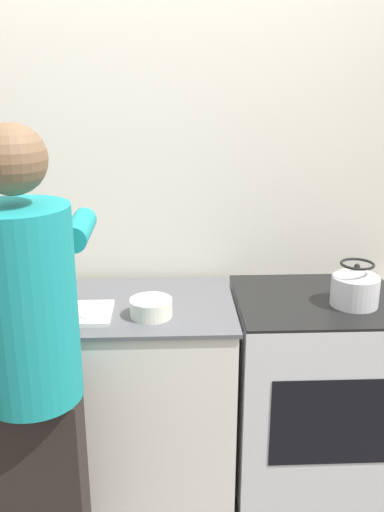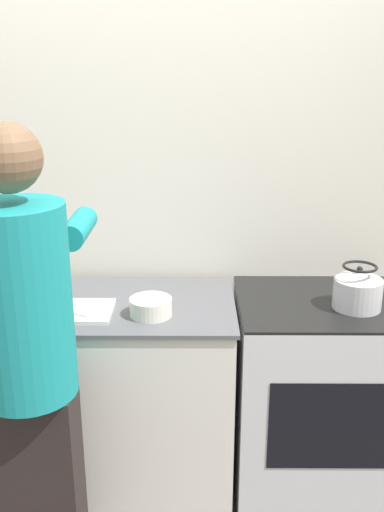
# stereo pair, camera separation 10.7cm
# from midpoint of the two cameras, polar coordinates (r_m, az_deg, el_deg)

# --- Properties ---
(wall_back) EXTENTS (8.00, 0.05, 2.60)m
(wall_back) POSITION_cam_midpoint_polar(r_m,az_deg,el_deg) (2.77, -4.40, 5.53)
(wall_back) COLOR silver
(wall_back) RESTS_ON ground_plane
(counter) EXTENTS (1.42, 0.64, 0.93)m
(counter) POSITION_cam_midpoint_polar(r_m,az_deg,el_deg) (2.77, -12.37, -13.66)
(counter) COLOR silver
(counter) RESTS_ON ground_plane
(oven) EXTENTS (0.74, 0.63, 0.93)m
(oven) POSITION_cam_midpoint_polar(r_m,az_deg,el_deg) (2.80, 10.88, -13.09)
(oven) COLOR silver
(oven) RESTS_ON ground_plane
(person) EXTENTS (0.38, 0.62, 1.76)m
(person) POSITION_cam_midpoint_polar(r_m,az_deg,el_deg) (2.09, -17.14, -9.76)
(person) COLOR black
(person) RESTS_ON ground_plane
(cutting_board) EXTENTS (0.39, 0.24, 0.02)m
(cutting_board) POSITION_cam_midpoint_polar(r_m,az_deg,el_deg) (2.46, -13.80, -5.64)
(cutting_board) COLOR silver
(cutting_board) RESTS_ON counter
(knife) EXTENTS (0.24, 0.13, 0.01)m
(knife) POSITION_cam_midpoint_polar(r_m,az_deg,el_deg) (2.45, -14.19, -5.49)
(knife) COLOR silver
(knife) RESTS_ON cutting_board
(kettle) EXTENTS (0.20, 0.20, 0.19)m
(kettle) POSITION_cam_midpoint_polar(r_m,az_deg,el_deg) (2.53, 14.84, -3.04)
(kettle) COLOR silver
(kettle) RESTS_ON oven
(bowl_prep) EXTENTS (0.18, 0.18, 0.08)m
(bowl_prep) POSITION_cam_midpoint_polar(r_m,az_deg,el_deg) (2.38, -5.40, -5.18)
(bowl_prep) COLOR silver
(bowl_prep) RESTS_ON counter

